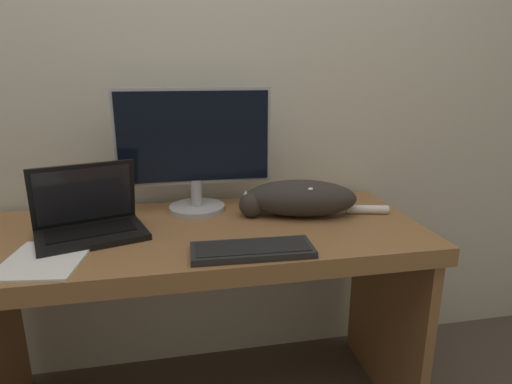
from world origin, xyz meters
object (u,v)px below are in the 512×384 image
cat (299,198)px  laptop (89,222)px  external_keyboard (252,250)px  monitor (195,148)px

cat → laptop: bearing=-161.6°
external_keyboard → monitor: bearing=109.4°
laptop → cat: bearing=-12.8°
laptop → external_keyboard: (0.48, -0.24, -0.04)m
external_keyboard → cat: cat is taller
laptop → external_keyboard: laptop is taller
laptop → external_keyboard: bearing=-43.7°
monitor → external_keyboard: bearing=-72.7°
cat → external_keyboard: bearing=-113.9°
cat → monitor: bearing=173.8°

